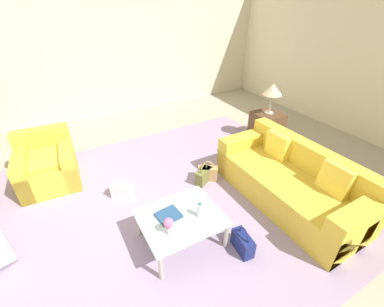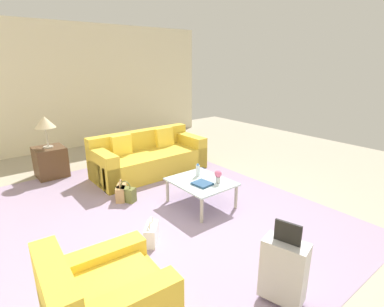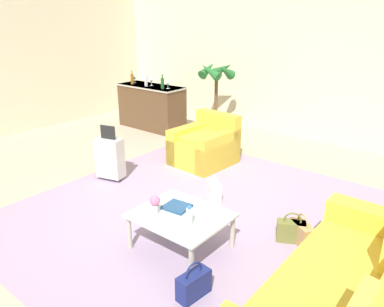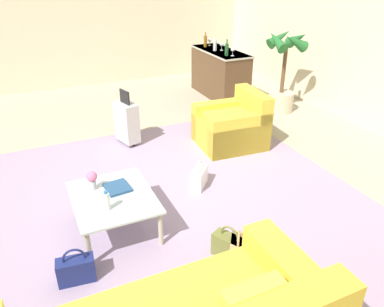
{
  "view_description": "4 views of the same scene",
  "coord_description": "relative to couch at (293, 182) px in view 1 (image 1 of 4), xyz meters",
  "views": [
    {
      "loc": [
        -0.56,
        -2.46,
        2.63
      ],
      "look_at": [
        0.88,
        0.08,
        0.83
      ],
      "focal_mm": 24.0,
      "sensor_mm": 36.0,
      "label": 1
    },
    {
      "loc": [
        -2.87,
        2.3,
        2.21
      ],
      "look_at": [
        -0.11,
        0.09,
        1.1
      ],
      "focal_mm": 28.0,
      "sensor_mm": 36.0,
      "label": 2
    },
    {
      "loc": [
        2.65,
        -3.09,
        2.36
      ],
      "look_at": [
        -0.0,
        0.18,
        0.8
      ],
      "focal_mm": 35.0,
      "sensor_mm": 36.0,
      "label": 3
    },
    {
      "loc": [
        3.6,
        -1.08,
        2.5
      ],
      "look_at": [
        0.74,
        0.22,
        0.9
      ],
      "focal_mm": 35.0,
      "sensor_mm": 36.0,
      "label": 4
    }
  ],
  "objects": [
    {
      "name": "handbag_white",
      "position": [
        -2.2,
        1.25,
        -0.17
      ],
      "size": [
        0.33,
        0.32,
        0.36
      ],
      "color": "white",
      "rests_on": "ground"
    },
    {
      "name": "flower_vase",
      "position": [
        -2.01,
        -0.05,
        0.24
      ],
      "size": [
        0.11,
        0.11,
        0.21
      ],
      "color": "#B2B7BC",
      "rests_on": "coffee_table"
    },
    {
      "name": "side_table",
      "position": [
        1.01,
        1.6,
        -0.0
      ],
      "size": [
        0.55,
        0.55,
        0.59
      ],
      "primitive_type": "cube",
      "color": "#513823",
      "rests_on": "ground"
    },
    {
      "name": "coffee_table",
      "position": [
        -1.79,
        0.1,
        0.07
      ],
      "size": [
        0.95,
        0.79,
        0.41
      ],
      "color": "silver",
      "rests_on": "ground"
    },
    {
      "name": "handbag_navy",
      "position": [
        -1.22,
        -0.39,
        -0.17
      ],
      "size": [
        0.18,
        0.33,
        0.36
      ],
      "color": "navy",
      "rests_on": "ground"
    },
    {
      "name": "table_lamp",
      "position": [
        1.01,
        1.6,
        0.78
      ],
      "size": [
        0.38,
        0.38,
        0.61
      ],
      "color": "#ADA899",
      "rests_on": "side_table"
    },
    {
      "name": "wall_back",
      "position": [
        -2.19,
        4.66,
        1.25
      ],
      "size": [
        10.24,
        0.12,
        3.1
      ],
      "primitive_type": "cube",
      "color": "beige",
      "rests_on": "ground"
    },
    {
      "name": "coffee_table_book",
      "position": [
        -1.91,
        0.18,
        0.13
      ],
      "size": [
        0.29,
        0.26,
        0.03
      ],
      "primitive_type": "cube",
      "rotation": [
        0.0,
        0.0,
        0.1
      ],
      "color": "navy",
      "rests_on": "coffee_table"
    },
    {
      "name": "couch",
      "position": [
        0.0,
        0.0,
        0.0
      ],
      "size": [
        0.97,
        2.21,
        0.84
      ],
      "color": "gold",
      "rests_on": "ground"
    },
    {
      "name": "water_bottle",
      "position": [
        -1.59,
        -0.0,
        0.21
      ],
      "size": [
        0.06,
        0.06,
        0.2
      ],
      "color": "silver",
      "rests_on": "coffee_table"
    },
    {
      "name": "handbag_olive",
      "position": [
        -0.93,
        0.97,
        -0.17
      ],
      "size": [
        0.35,
        0.27,
        0.36
      ],
      "color": "olive",
      "rests_on": "ground"
    },
    {
      "name": "handbag_tan",
      "position": [
        -0.83,
        1.0,
        -0.17
      ],
      "size": [
        0.34,
        0.3,
        0.36
      ],
      "color": "tan",
      "rests_on": "ground"
    },
    {
      "name": "armchair",
      "position": [
        -3.09,
        2.27,
        -0.01
      ],
      "size": [
        0.9,
        0.99,
        0.82
      ],
      "color": "gold",
      "rests_on": "ground"
    },
    {
      "name": "area_rug",
      "position": [
        -1.59,
        0.8,
        -0.29
      ],
      "size": [
        5.2,
        4.4,
        0.01
      ],
      "primitive_type": "cube",
      "color": "#9984A3",
      "rests_on": "ground"
    },
    {
      "name": "ground_plane",
      "position": [
        -2.19,
        0.6,
        -0.3
      ],
      "size": [
        12.0,
        12.0,
        0.0
      ],
      "primitive_type": "plane",
      "color": "#A89E89"
    }
  ]
}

